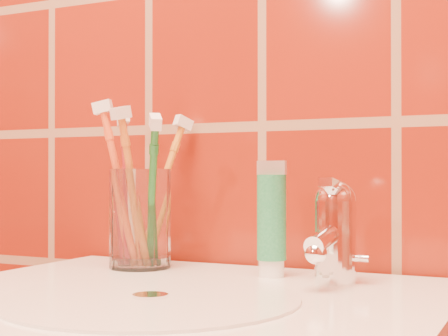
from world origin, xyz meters
The scene contains 8 objects.
glass_tumbler centered at (-0.14, 1.10, 0.92)m, with size 0.08×0.08×0.13m, color white.
toothpaste_tube centered at (0.05, 1.11, 0.92)m, with size 0.04×0.04×0.14m.
faucet centered at (0.14, 1.09, 0.91)m, with size 0.05×0.11×0.12m.
toothbrush_0 centered at (-0.10, 1.08, 0.95)m, with size 0.07×0.08×0.20m, color #1B6725, non-canonical shape.
toothbrush_1 centered at (-0.13, 1.08, 0.96)m, with size 0.04×0.06×0.22m, color #C56C22, non-canonical shape.
toothbrush_2 centered at (-0.16, 1.11, 0.95)m, with size 0.06×0.06×0.22m, color #A32325, non-canonical shape.
toothbrush_3 centered at (-0.13, 1.14, 0.95)m, with size 0.06×0.09×0.21m, color orange, non-canonical shape.
toothbrush_4 centered at (-0.16, 1.09, 0.96)m, with size 0.07×0.04×0.23m, color #E65B28, non-canonical shape.
Camera 1 is at (0.36, 0.33, 0.97)m, focal length 55.00 mm.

